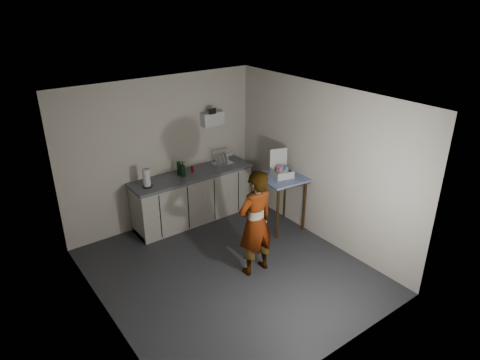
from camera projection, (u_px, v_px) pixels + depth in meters
ground at (230, 271)px, 6.42m from camera, size 4.00×4.00×0.00m
wall_back at (162, 153)px, 7.35m from camera, size 3.60×0.02×2.60m
wall_right at (320, 164)px, 6.86m from camera, size 0.02×4.00×2.60m
wall_left at (102, 234)px, 4.92m from camera, size 0.02×4.00×2.60m
ceiling at (228, 101)px, 5.36m from camera, size 3.60×4.00×0.01m
kitchen_counter at (193, 198)px, 7.71m from camera, size 2.24×0.62×0.91m
wall_shelf at (212, 119)px, 7.66m from camera, size 0.42×0.18×0.37m
side_table at (282, 183)px, 7.29m from camera, size 0.83×0.83×0.98m
standing_man at (255, 223)px, 6.12m from camera, size 0.60×0.40×1.63m
soap_bottle at (183, 169)px, 7.36m from camera, size 0.14×0.15×0.27m
soda_can at (192, 169)px, 7.56m from camera, size 0.06×0.06×0.11m
dark_bottle at (179, 168)px, 7.41m from camera, size 0.07×0.07×0.24m
paper_towel at (147, 178)px, 6.95m from camera, size 0.17×0.17×0.31m
dish_rack at (222, 161)px, 7.89m from camera, size 0.37×0.28×0.26m
bakery_box at (282, 171)px, 7.20m from camera, size 0.39×0.40×0.44m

